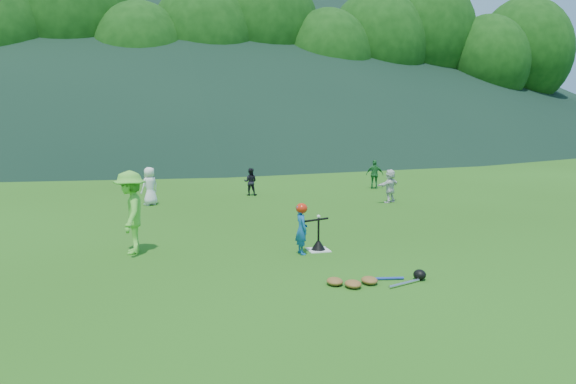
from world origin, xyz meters
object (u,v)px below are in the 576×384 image
at_px(equipment_pile, 370,280).
at_px(home_plate, 318,250).
at_px(batter_child, 302,229).
at_px(fielder_d, 390,186).
at_px(adult_coach, 131,212).
at_px(fielder_c, 375,174).
at_px(fielder_b, 250,182).
at_px(batting_tee, 318,245).
at_px(fielder_a, 150,186).

bearing_deg(equipment_pile, home_plate, 93.31).
distance_m(batter_child, fielder_d, 7.09).
distance_m(adult_coach, fielder_c, 11.49).
bearing_deg(batter_child, adult_coach, 71.17).
xyz_separation_m(fielder_b, fielder_d, (4.03, -2.62, 0.06)).
xyz_separation_m(batter_child, fielder_c, (5.34, 8.42, 0.02)).
distance_m(home_plate, fielder_d, 6.70).
bearing_deg(adult_coach, fielder_b, 154.34).
xyz_separation_m(adult_coach, batting_tee, (3.84, -0.81, -0.74)).
distance_m(fielder_b, batting_tee, 7.88).
bearing_deg(equipment_pile, fielder_d, 62.58).
distance_m(fielder_b, fielder_c, 4.84).
bearing_deg(fielder_a, fielder_d, 133.69).
height_order(fielder_a, fielder_d, fielder_a).
bearing_deg(batter_child, batting_tee, -70.18).
height_order(home_plate, batter_child, batter_child).
bearing_deg(adult_coach, fielder_c, 133.80).
bearing_deg(home_plate, fielder_a, 116.25).
relative_size(adult_coach, equipment_pile, 0.96).
relative_size(fielder_c, equipment_pile, 0.60).
bearing_deg(home_plate, fielder_c, 59.20).
bearing_deg(home_plate, fielder_d, 51.85).
xyz_separation_m(fielder_b, equipment_pile, (0.05, -10.30, -0.41)).
bearing_deg(fielder_b, fielder_a, 38.59).
relative_size(home_plate, fielder_c, 0.41).
bearing_deg(adult_coach, equipment_pile, 54.34).
relative_size(fielder_a, batting_tee, 1.76).
xyz_separation_m(fielder_a, fielder_d, (7.45, -1.49, -0.06)).
height_order(adult_coach, batting_tee, adult_coach).
height_order(adult_coach, fielder_d, adult_coach).
bearing_deg(home_plate, equipment_pile, -86.69).
xyz_separation_m(adult_coach, fielder_c, (8.75, 7.44, -0.33)).
bearing_deg(fielder_d, equipment_pile, 32.89).
relative_size(home_plate, adult_coach, 0.26).
bearing_deg(equipment_pile, fielder_c, 65.90).
bearing_deg(fielder_a, home_plate, 81.27).
height_order(fielder_b, fielder_d, fielder_d).
bearing_deg(batting_tee, fielder_a, 116.25).
height_order(batter_child, adult_coach, adult_coach).
bearing_deg(fielder_b, fielder_c, -155.12).
distance_m(home_plate, equipment_pile, 2.43).
relative_size(batter_child, equipment_pile, 0.58).
bearing_deg(adult_coach, home_plate, 81.58).
distance_m(fielder_d, batting_tee, 6.69).
bearing_deg(batting_tee, batter_child, -157.46).
bearing_deg(fielder_b, batting_tee, 109.76).
distance_m(fielder_b, equipment_pile, 10.31).
bearing_deg(fielder_c, batting_tee, 81.55).
height_order(home_plate, fielder_d, fielder_d).
relative_size(fielder_c, fielder_d, 1.01).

